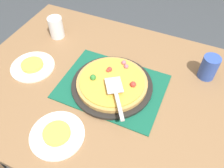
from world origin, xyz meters
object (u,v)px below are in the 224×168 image
Objects in this scene: pizza_pan at (112,85)px; cup_near at (56,27)px; pizza at (112,82)px; cup_far at (209,67)px; pizza_server at (116,94)px; served_slice_right at (57,133)px; plate_near_left at (33,67)px; plate_far_right at (57,135)px; served_slice_left at (32,65)px.

pizza_pan is 0.50m from cup_near.
cup_far is (-0.39, -0.25, 0.03)m from pizza.
pizza_server is at bearing 124.23° from pizza_pan.
cup_near is (0.35, -0.55, 0.04)m from served_slice_right.
pizza reaches higher than plate_near_left.
pizza_pan reaches higher than plate_far_right.
cup_near is 0.56× the size of pizza_server.
served_slice_left is 0.48m from pizza_server.
plate_near_left is at bearing 95.44° from cup_near.
pizza is 2.75× the size of cup_far.
served_slice_right is 0.75m from cup_far.
cup_near reaches higher than plate_near_left.
plate_far_right is 2.00× the size of served_slice_right.
cup_near is at bearing 1.74° from cup_far.
served_slice_right is (0.10, 0.32, 0.01)m from pizza_pan.
pizza is 0.43m from plate_near_left.
plate_far_right is (-0.33, 0.28, 0.00)m from plate_near_left.
cup_near is at bearing -84.56° from served_slice_left.
pizza_server reaches higher than plate_near_left.
served_slice_right is at bearing 58.14° from pizza_server.
pizza_pan is 1.77× the size of pizza_server.
served_slice_left is 0.92× the size of cup_far.
pizza_server is (-0.48, 0.04, 0.06)m from plate_near_left.
served_slice_left is 0.92× the size of cup_near.
cup_near is 1.00× the size of cup_far.
served_slice_left and served_slice_right have the same top height.
pizza_server reaches higher than plate_far_right.
cup_near is at bearing -31.42° from pizza_server.
served_slice_right is (0.10, 0.32, -0.02)m from pizza.
plate_far_right is at bearing 73.63° from pizza.
pizza_server is (-0.50, 0.31, 0.01)m from cup_near.
plate_far_right is 1.83× the size of cup_near.
pizza_server is (-0.15, -0.24, 0.05)m from served_slice_right.
plate_far_right is at bearing 73.56° from pizza_pan.
cup_near reaches higher than served_slice_right.
served_slice_left is (0.00, 0.00, 0.01)m from plate_near_left.
served_slice_right is (-0.33, 0.28, 0.01)m from plate_near_left.
cup_far is (-0.81, -0.30, 0.04)m from served_slice_left.
pizza_pan is 1.73× the size of plate_near_left.
pizza_pan is 3.45× the size of served_slice_right.
cup_far is (-0.39, -0.25, 0.05)m from pizza_pan.
pizza_pan is 1.73× the size of plate_far_right.
cup_near is at bearing -57.29° from served_slice_right.
plate_far_right is at bearing 49.76° from cup_far.
pizza_pan is 3.17× the size of cup_near.
cup_far reaches higher than pizza_server.
cup_far is (-0.84, -0.03, 0.00)m from cup_near.
pizza is 0.34m from plate_far_right.
plate_far_right is 0.65m from cup_near.
cup_far reaches higher than plate_far_right.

